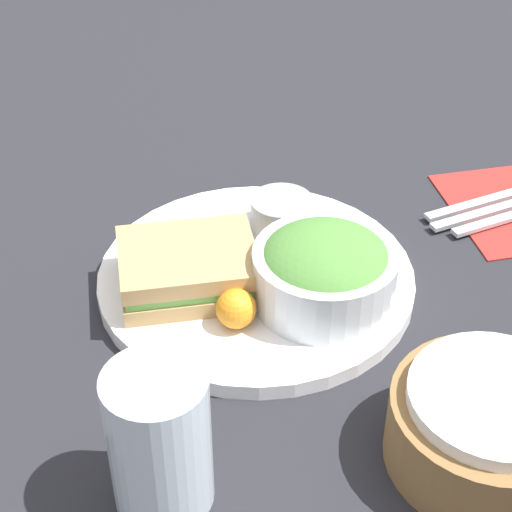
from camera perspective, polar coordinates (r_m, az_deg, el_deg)
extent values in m
plane|color=#232328|center=(0.84, 0.00, -1.92)|extent=(4.00, 4.00, 0.00)
cylinder|color=white|center=(0.84, 0.00, -1.51)|extent=(0.31, 0.31, 0.02)
cube|color=tan|center=(0.81, -4.50, -1.53)|extent=(0.13, 0.11, 0.02)
cube|color=#6BB24C|center=(0.81, -4.54, -0.82)|extent=(0.13, 0.10, 0.01)
cube|color=tan|center=(0.80, -4.59, -0.09)|extent=(0.13, 0.11, 0.02)
cylinder|color=white|center=(0.79, 4.59, -1.35)|extent=(0.13, 0.13, 0.05)
ellipsoid|color=#4C8438|center=(0.78, 4.64, -0.45)|extent=(0.12, 0.12, 0.06)
cylinder|color=#99999E|center=(0.88, 1.72, 2.82)|extent=(0.06, 0.06, 0.04)
sphere|color=orange|center=(0.76, -1.34, -3.53)|extent=(0.04, 0.04, 0.04)
cylinder|color=silver|center=(0.63, -6.45, -12.12)|extent=(0.07, 0.07, 0.12)
cylinder|color=olive|center=(0.69, 15.19, -11.17)|extent=(0.15, 0.15, 0.06)
cylinder|color=white|center=(0.66, 15.70, -9.07)|extent=(0.13, 0.13, 0.01)
cube|color=#B22823|center=(0.99, 16.59, 3.07)|extent=(0.13, 0.17, 0.00)
cube|color=#B2B2B7|center=(1.00, 16.01, 3.82)|extent=(0.20, 0.06, 0.01)
cube|color=#B2B2B7|center=(0.98, 16.64, 3.29)|extent=(0.20, 0.06, 0.01)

